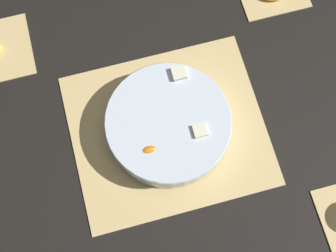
# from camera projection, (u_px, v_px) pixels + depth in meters

# --- Properties ---
(ground_plane) EXTENTS (6.00, 6.00, 0.00)m
(ground_plane) POSITION_uv_depth(u_px,v_px,m) (168.00, 130.00, 1.02)
(ground_plane) COLOR black
(bamboo_mat_center) EXTENTS (0.42, 0.36, 0.01)m
(bamboo_mat_center) POSITION_uv_depth(u_px,v_px,m) (168.00, 130.00, 1.02)
(bamboo_mat_center) COLOR #D6B775
(bamboo_mat_center) RESTS_ON ground_plane
(fruit_salad_bowl) EXTENTS (0.27, 0.27, 0.07)m
(fruit_salad_bowl) POSITION_uv_depth(u_px,v_px,m) (168.00, 124.00, 0.98)
(fruit_salad_bowl) COLOR silver
(fruit_salad_bowl) RESTS_ON bamboo_mat_center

